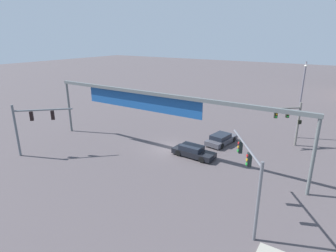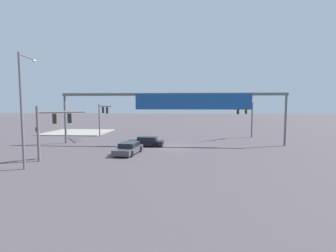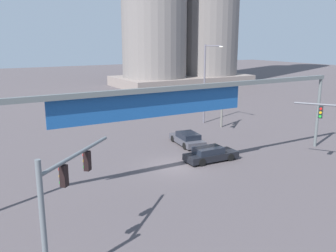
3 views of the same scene
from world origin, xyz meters
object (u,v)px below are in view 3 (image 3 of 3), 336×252
streetlamp_curved_arm (206,79)px  sedan_car_approaching (210,154)px  traffic_signal_opposite_side (63,189)px  sedan_car_waiting_far (187,139)px  traffic_signal_near_corner (221,100)px

streetlamp_curved_arm → sedan_car_approaching: 15.07m
streetlamp_curved_arm → sedan_car_approaching: size_ratio=2.02×
traffic_signal_opposite_side → sedan_car_approaching: 17.18m
sedan_car_approaching → sedan_car_waiting_far: 5.18m
streetlamp_curved_arm → sedan_car_waiting_far: size_ratio=1.98×
traffic_signal_opposite_side → streetlamp_curved_arm: streetlamp_curved_arm is taller
traffic_signal_opposite_side → streetlamp_curved_arm: bearing=-1.1°
traffic_signal_opposite_side → sedan_car_waiting_far: bearing=-1.7°
traffic_signal_near_corner → traffic_signal_opposite_side: size_ratio=0.92×
sedan_car_approaching → sedan_car_waiting_far: size_ratio=0.98×
traffic_signal_near_corner → sedan_car_waiting_far: (-6.68, -3.49, -2.78)m
traffic_signal_near_corner → sedan_car_waiting_far: bearing=-12.9°
streetlamp_curved_arm → sedan_car_approaching: streetlamp_curved_arm is taller
traffic_signal_near_corner → sedan_car_approaching: (-7.72, -8.56, -2.78)m
sedan_car_waiting_far → traffic_signal_near_corner: bearing=-54.4°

